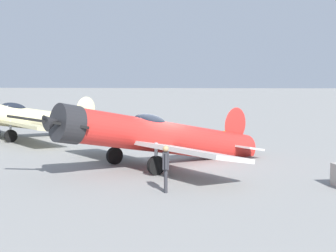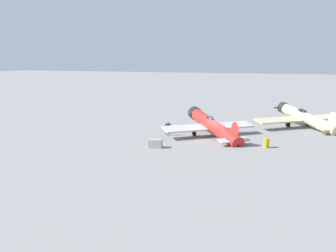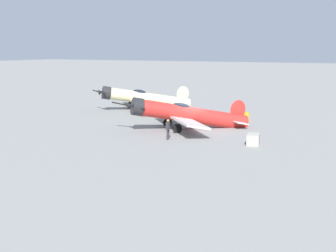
# 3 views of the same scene
# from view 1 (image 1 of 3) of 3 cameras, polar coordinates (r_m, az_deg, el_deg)

# --- Properties ---
(ground_plane) EXTENTS (400.00, 400.00, 0.00)m
(ground_plane) POSITION_cam_1_polar(r_m,az_deg,el_deg) (22.58, -0.00, -4.55)
(ground_plane) COLOR gray
(airplane_foreground) EXTENTS (10.08, 10.41, 3.43)m
(airplane_foreground) POSITION_cam_1_polar(r_m,az_deg,el_deg) (22.06, -1.10, -1.32)
(airplane_foreground) COLOR red
(airplane_foreground) RESTS_ON ground_plane
(airplane_mid_apron) EXTENTS (11.09, 10.71, 3.14)m
(airplane_mid_apron) POSITION_cam_1_polar(r_m,az_deg,el_deg) (33.85, -16.82, 0.87)
(airplane_mid_apron) COLOR beige
(airplane_mid_apron) RESTS_ON ground_plane
(ground_crew_mechanic) EXTENTS (0.63, 0.27, 1.63)m
(ground_crew_mechanic) POSITION_cam_1_polar(r_m,az_deg,el_deg) (17.03, -0.27, -4.47)
(ground_crew_mechanic) COLOR #2D2D33
(ground_crew_mechanic) RESTS_ON ground_plane
(fuel_drum) EXTENTS (0.63, 0.63, 0.94)m
(fuel_drum) POSITION_cam_1_polar(r_m,az_deg,el_deg) (28.56, 7.02, -1.53)
(fuel_drum) COLOR gold
(fuel_drum) RESTS_ON ground_plane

